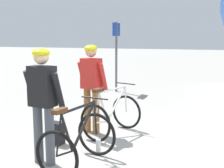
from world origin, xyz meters
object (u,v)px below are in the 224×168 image
Objects in this scene: backpack_on_platform at (56,133)px; bicycle_near_white at (112,115)px; water_bottle_near_the_bikes at (98,146)px; bicycle_far_black at (78,141)px; cyclist_near_in_red at (91,81)px; cyclist_far_in_dark at (43,96)px; platform_sign_post at (116,45)px.

bicycle_near_white is at bearing 53.95° from backpack_on_platform.
bicycle_near_white reaches higher than water_bottle_near_the_bikes.
bicycle_near_white is 3.08× the size of backpack_on_platform.
bicycle_far_black is 0.70m from water_bottle_near_the_bikes.
cyclist_near_in_red is 1.78m from bicycle_far_black.
bicycle_far_black is (0.46, -1.59, -0.65)m from cyclist_near_in_red.
cyclist_near_in_red is at bearing 86.96° from cyclist_far_in_dark.
platform_sign_post is (-0.62, 5.29, 1.42)m from backpack_on_platform.
water_bottle_near_the_bikes is at bearing -84.42° from bicycle_near_white.
bicycle_near_white is 1.57m from bicycle_far_black.
platform_sign_post is (-1.43, 6.06, 1.22)m from bicycle_far_black.
water_bottle_near_the_bikes is (0.06, 0.64, -0.29)m from bicycle_far_black.
cyclist_near_in_red is 1.24m from backpack_on_platform.
cyclist_near_in_red is at bearing 118.76° from water_bottle_near_the_bikes.
bicycle_far_black is 0.49× the size of platform_sign_post.
cyclist_near_in_red is at bearing 74.95° from backpack_on_platform.
cyclist_far_in_dark reaches higher than backpack_on_platform.
bicycle_near_white is at bearing 91.09° from bicycle_far_black.
cyclist_far_in_dark is 1.51× the size of bicycle_far_black.
backpack_on_platform is at bearing -113.14° from cyclist_near_in_red.
bicycle_near_white is at bearing -2.31° from cyclist_near_in_red.
bicycle_far_black is at bearing 4.11° from cyclist_far_in_dark.
bicycle_near_white is 0.98m from water_bottle_near_the_bikes.
bicycle_near_white is at bearing 72.20° from cyclist_far_in_dark.
backpack_on_platform is at bearing 171.74° from water_bottle_near_the_bikes.
cyclist_far_in_dark is 1.20m from backpack_on_platform.
cyclist_far_in_dark is at bearing -131.95° from water_bottle_near_the_bikes.
cyclist_near_in_red is 7.89× the size of water_bottle_near_the_bikes.
water_bottle_near_the_bikes is at bearing 84.51° from bicycle_far_black.
platform_sign_post is at bearing 103.31° from bicycle_far_black.
cyclist_near_in_red reaches higher than water_bottle_near_the_bikes.
cyclist_far_in_dark is 0.85m from bicycle_far_black.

